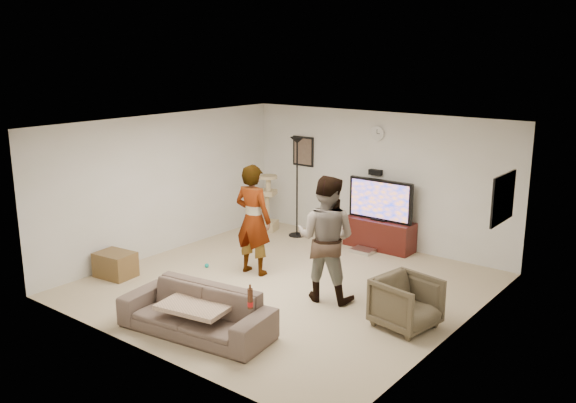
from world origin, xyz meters
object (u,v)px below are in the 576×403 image
Objects in this scene: person_right at (326,238)px; beer_bottle at (250,299)px; armchair at (406,303)px; cat_tree at (267,203)px; person_left at (253,220)px; tv_stand at (379,234)px; sofa at (196,311)px; floor_lamp at (297,187)px; tv at (380,200)px; side_table at (115,265)px.

person_right reaches higher than beer_bottle.
cat_tree is at bearing 71.94° from armchair.
person_left is 7.28× the size of beer_bottle.
tv_stand is 4.52m from sofa.
floor_lamp is 3.18m from person_right.
cat_tree is at bearing -171.05° from tv_stand.
sofa is (0.88, -2.12, -0.61)m from person_left.
tv_stand is at bearing 0.00° from tv.
beer_bottle is (3.22, -4.14, 0.14)m from cat_tree.
sofa is at bearing 107.77° from person_left.
person_left is at bearing 130.54° from beer_bottle.
beer_bottle is at bearing -59.17° from floor_lamp.
person_right is 1.99m from beer_bottle.
tv_stand is at bearing 80.52° from sofa.
beer_bottle is 3.56m from side_table.
cat_tree is (-0.71, -0.07, -0.40)m from floor_lamp.
tv_stand is 2.67m from person_left.
person_left is (-0.98, -2.40, -0.02)m from tv.
floor_lamp is 3.81m from side_table.
floor_lamp is 4.92m from beer_bottle.
tv reaches higher than side_table.
armchair is (2.93, -0.29, -0.57)m from person_left.
beer_bottle is (0.83, -4.52, -0.20)m from tv.
cat_tree is 1.93× the size of side_table.
tv_stand is 2.44m from cat_tree.
tv_stand is 2.17× the size of side_table.
armchair is (4.33, -2.32, -0.24)m from cat_tree.
tv reaches higher than armchair.
tv is 1.71m from floor_lamp.
floor_lamp is 2.60× the size of armchair.
beer_bottle reaches higher than armchair.
sofa is at bearing 56.44° from person_right.
tv reaches higher than tv_stand.
beer_bottle is at bearing -8.15° from sofa.
beer_bottle is at bearing -52.13° from cat_tree.
side_table is at bearing -93.95° from cat_tree.
side_table is (-4.58, -1.21, -0.14)m from armchair.
cat_tree is 0.57× the size of sofa.
person_left is (-0.98, -2.40, 0.64)m from tv_stand.
cat_tree is 5.25m from beer_bottle.
floor_lamp is at bearing 102.36° from sofa.
side_table is (-0.24, -3.53, -0.38)m from cat_tree.
floor_lamp is at bearing 5.87° from cat_tree.
person_right is 3.54m from side_table.
cat_tree is 4.66× the size of beer_bottle.
sofa is (-0.10, -4.52, 0.02)m from tv_stand.
sofa is 2.60m from side_table.
tv_stand is 0.64× the size of sofa.
tv_stand is at bearing -116.89° from person_left.
side_table is (-0.95, -3.60, -0.78)m from floor_lamp.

